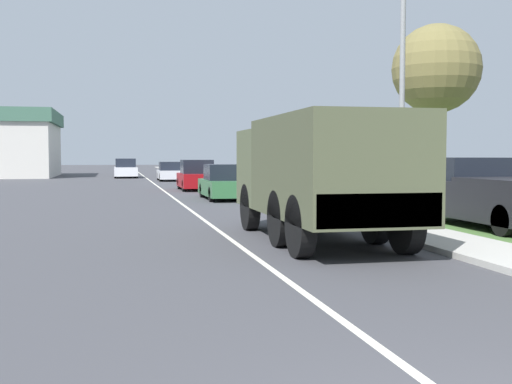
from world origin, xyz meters
TOP-DOWN VIEW (x-y plane):
  - ground_plane at (0.00, 40.00)m, footprint 180.00×180.00m
  - lane_centre_stripe at (0.00, 40.00)m, footprint 0.12×120.00m
  - sidewalk_right at (4.50, 40.00)m, footprint 1.80×120.00m
  - grass_strip_right at (8.90, 40.00)m, footprint 7.00×120.00m
  - military_truck at (1.89, 10.50)m, footprint 2.44×6.94m
  - car_nearest_ahead at (2.13, 24.66)m, footprint 1.81×4.51m
  - car_second_ahead at (1.85, 32.28)m, footprint 1.89×3.98m
  - car_third_ahead at (1.48, 45.73)m, footprint 1.77×4.25m
  - car_fourth_ahead at (-1.70, 53.43)m, footprint 1.92×4.90m
  - pickup_truck at (7.28, 12.26)m, footprint 2.09×5.45m
  - lamp_post at (4.53, 12.41)m, footprint 1.69×0.24m
  - tree_mid_right at (8.92, 18.46)m, footprint 3.23×3.23m

SIDE VIEW (x-z plane):
  - ground_plane at x=0.00m, z-range 0.00..0.00m
  - lane_centre_stripe at x=0.00m, z-range 0.00..0.00m
  - grass_strip_right at x=8.90m, z-range 0.00..0.02m
  - sidewalk_right at x=4.50m, z-range 0.00..0.12m
  - car_third_ahead at x=1.48m, z-range -0.07..1.37m
  - car_nearest_ahead at x=2.13m, z-range -0.08..1.46m
  - car_fourth_ahead at x=-1.70m, z-range -0.09..1.57m
  - car_second_ahead at x=1.85m, z-range -0.09..1.59m
  - pickup_truck at x=7.28m, z-range -0.02..1.83m
  - military_truck at x=1.89m, z-range 0.22..2.97m
  - lamp_post at x=4.53m, z-range 0.78..7.47m
  - tree_mid_right at x=8.92m, z-range 1.70..8.39m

